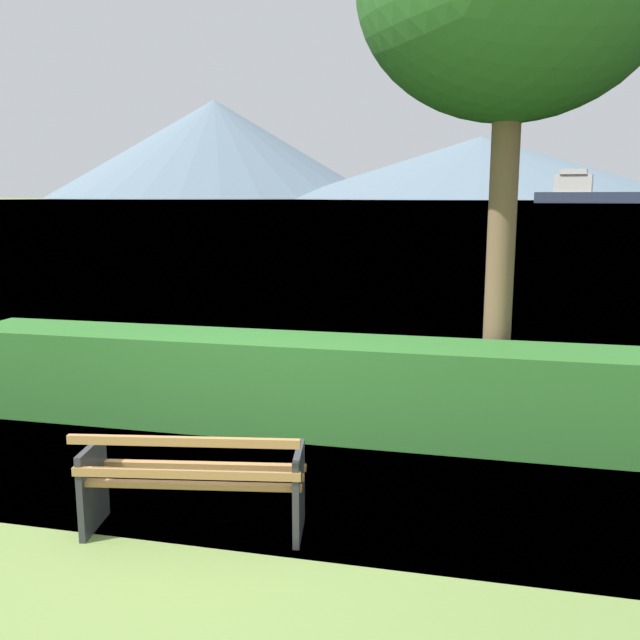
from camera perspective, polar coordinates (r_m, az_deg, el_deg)
The scene contains 6 objects.
ground_plane at distance 5.69m, azimuth -10.16°, elevation -16.69°, with size 1400.00×1400.00×0.00m, color olive.
water_surface at distance 314.41m, azimuth 12.85°, elevation 9.55°, with size 620.00×620.00×0.00m, color #6B8EA3.
park_bench at distance 5.46m, azimuth -10.45°, elevation -12.98°, with size 1.75×0.84×0.87m.
hedge_row at distance 7.66m, azimuth -3.08°, elevation -5.27°, with size 7.45×0.89×1.03m, color #2D6B28.
cargo_ship_large at distance 258.99m, azimuth 23.93°, elevation 9.55°, with size 69.48×22.25×11.61m.
distant_hills at distance 578.46m, azimuth 9.66°, elevation 12.98°, with size 809.26×323.39×83.92m.
Camera 1 is at (2.06, -4.64, 2.56)m, focal length 38.65 mm.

